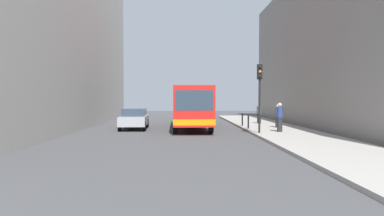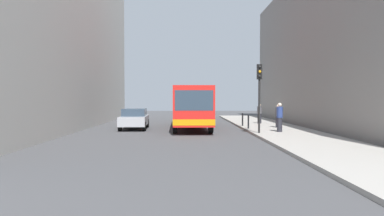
# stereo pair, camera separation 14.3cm
# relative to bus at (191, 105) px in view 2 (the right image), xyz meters

# --- Properties ---
(ground_plane) EXTENTS (80.00, 80.00, 0.00)m
(ground_plane) POSITION_rel_bus_xyz_m (0.45, -4.03, -1.73)
(ground_plane) COLOR #424244
(sidewalk) EXTENTS (4.40, 40.00, 0.15)m
(sidewalk) POSITION_rel_bus_xyz_m (5.85, -4.03, -1.65)
(sidewalk) COLOR #9E9991
(sidewalk) RESTS_ON ground
(building_left) EXTENTS (7.00, 32.00, 15.43)m
(building_left) POSITION_rel_bus_xyz_m (-11.05, -0.03, 5.99)
(building_left) COLOR #BCB7AD
(building_left) RESTS_ON ground
(building_right) EXTENTS (7.00, 32.00, 12.11)m
(building_right) POSITION_rel_bus_xyz_m (11.95, -0.03, 4.33)
(building_right) COLOR gray
(building_right) RESTS_ON ground
(bus) EXTENTS (2.71, 11.06, 3.00)m
(bus) POSITION_rel_bus_xyz_m (0.00, 0.00, 0.00)
(bus) COLOR red
(bus) RESTS_ON ground
(car_beside_bus) EXTENTS (1.98, 4.46, 1.48)m
(car_beside_bus) POSITION_rel_bus_xyz_m (-4.06, -0.82, -0.94)
(car_beside_bus) COLOR #A5A8AD
(car_beside_bus) RESTS_ON ground
(car_behind_bus) EXTENTS (1.97, 4.45, 1.48)m
(car_behind_bus) POSITION_rel_bus_xyz_m (0.27, 10.73, -0.94)
(car_behind_bus) COLOR black
(car_behind_bus) RESTS_ON ground
(traffic_light) EXTENTS (0.28, 0.33, 4.10)m
(traffic_light) POSITION_rel_bus_xyz_m (4.00, -5.33, 1.28)
(traffic_light) COLOR black
(traffic_light) RESTS_ON sidewalk
(bollard_near) EXTENTS (0.11, 0.11, 0.95)m
(bollard_near) POSITION_rel_bus_xyz_m (3.90, -2.24, -1.10)
(bollard_near) COLOR black
(bollard_near) RESTS_ON sidewalk
(bollard_mid) EXTENTS (0.11, 0.11, 0.95)m
(bollard_mid) POSITION_rel_bus_xyz_m (3.90, 0.25, -1.10)
(bollard_mid) COLOR black
(bollard_mid) RESTS_ON sidewalk
(pedestrian_near_signal) EXTENTS (0.38, 0.38, 1.79)m
(pedestrian_near_signal) POSITION_rel_bus_xyz_m (5.41, -4.67, -0.68)
(pedestrian_near_signal) COLOR #26262D
(pedestrian_near_signal) RESTS_ON sidewalk
(pedestrian_mid_sidewalk) EXTENTS (0.38, 0.38, 1.64)m
(pedestrian_mid_sidewalk) POSITION_rel_bus_xyz_m (6.14, -1.42, -0.76)
(pedestrian_mid_sidewalk) COLOR #26262D
(pedestrian_mid_sidewalk) RESTS_ON sidewalk
(pedestrian_far_sidewalk) EXTENTS (0.38, 0.38, 1.62)m
(pedestrian_far_sidewalk) POSITION_rel_bus_xyz_m (5.69, 2.70, -0.77)
(pedestrian_far_sidewalk) COLOR #26262D
(pedestrian_far_sidewalk) RESTS_ON sidewalk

